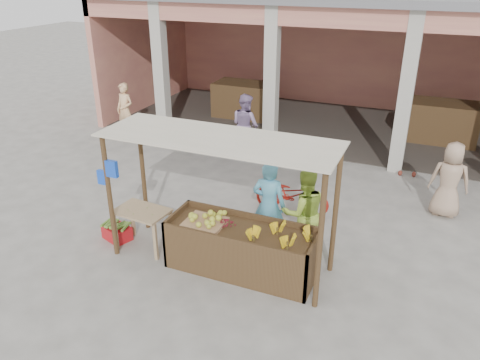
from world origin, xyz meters
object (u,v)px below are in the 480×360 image
at_px(motorcycle, 292,194).
at_px(side_table, 142,217).
at_px(vendor_blue, 269,202).
at_px(vendor_green, 304,210).
at_px(red_crate, 117,233).
at_px(fruit_stall, 242,250).

bearing_deg(motorcycle, side_table, 134.70).
distance_m(vendor_blue, vendor_green, 0.66).
height_order(side_table, motorcycle, motorcycle).
bearing_deg(side_table, red_crate, -177.22).
bearing_deg(red_crate, motorcycle, 59.94).
bearing_deg(vendor_blue, vendor_green, -179.92).
height_order(fruit_stall, red_crate, fruit_stall).
bearing_deg(red_crate, side_table, 17.23).
bearing_deg(side_table, motorcycle, 53.34).
xyz_separation_m(vendor_blue, motorcycle, (0.02, 1.47, -0.49)).
bearing_deg(vendor_green, fruit_stall, 16.71).
xyz_separation_m(red_crate, vendor_blue, (2.81, 0.94, 0.79)).
bearing_deg(motorcycle, vendor_green, -159.46).
distance_m(red_crate, vendor_blue, 3.07).
relative_size(side_table, red_crate, 1.96).
height_order(vendor_blue, motorcycle, vendor_blue).
xyz_separation_m(side_table, red_crate, (-0.66, 0.03, -0.52)).
distance_m(side_table, motorcycle, 3.27).
distance_m(red_crate, motorcycle, 3.72).
bearing_deg(red_crate, vendor_green, 35.10).
bearing_deg(motorcycle, fruit_stall, 172.17).
bearing_deg(vendor_blue, red_crate, 16.20).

